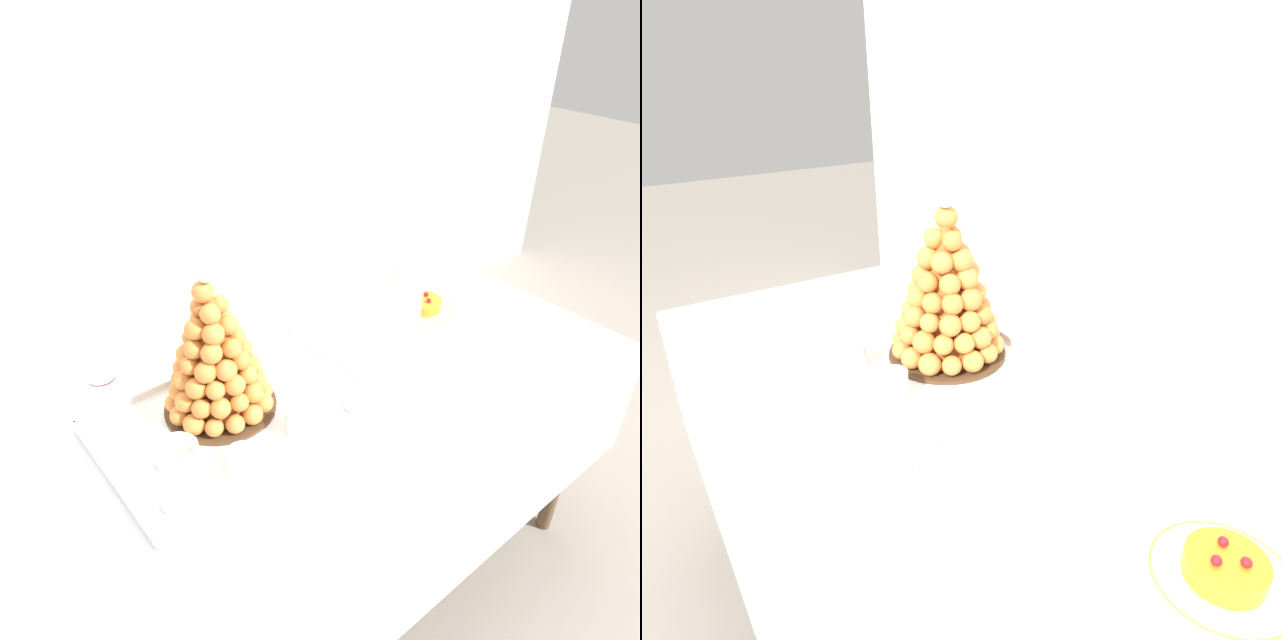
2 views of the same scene
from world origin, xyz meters
TOP-DOWN VIEW (x-y plane):
  - buffet_table at (0.00, 0.00)m, footprint 1.60×0.91m
  - serving_tray at (-0.19, -0.00)m, footprint 0.60×0.41m
  - croquembouche at (-0.20, 0.05)m, footprint 0.25×0.25m
  - dessert_cup_left at (-0.41, -0.13)m, footprint 0.06×0.06m
  - dessert_cup_mid_left at (-0.27, -0.14)m, footprint 0.06×0.06m
  - dessert_cup_centre at (-0.11, -0.12)m, footprint 0.06×0.06m
  - dessert_cup_mid_right at (0.04, -0.14)m, footprint 0.05×0.05m
  - creme_brulee_ramekin at (-0.35, -0.02)m, footprint 0.09×0.09m
  - macaron_goblet at (0.31, -0.01)m, footprint 0.11×0.11m
  - fruit_tart_plate at (0.48, 0.05)m, footprint 0.19×0.19m
  - wine_glass at (-0.40, 0.19)m, footprint 0.08×0.08m

SIDE VIEW (x-z plane):
  - buffet_table at x=0.00m, z-range 0.27..0.99m
  - serving_tray at x=-0.19m, z-range 0.72..0.74m
  - fruit_tart_plate at x=0.48m, z-range 0.71..0.76m
  - creme_brulee_ramekin at x=-0.35m, z-range 0.74..0.76m
  - dessert_cup_mid_left at x=-0.27m, z-range 0.73..0.78m
  - dessert_cup_mid_right at x=0.04m, z-range 0.73..0.79m
  - dessert_cup_centre at x=-0.11m, z-range 0.73..0.79m
  - dessert_cup_left at x=-0.41m, z-range 0.73..0.79m
  - wine_glass at x=-0.40m, z-range 0.77..0.95m
  - croquembouche at x=-0.20m, z-range 0.69..1.06m
  - macaron_goblet at x=0.31m, z-range 0.76..1.01m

